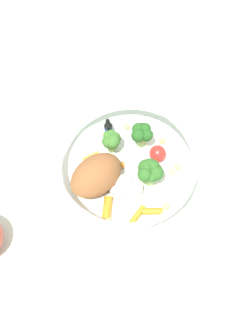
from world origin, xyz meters
TOP-DOWN VIEW (x-y plane):
  - ground_plane at (0.00, 0.00)m, footprint 2.40×2.40m
  - food_container at (-0.00, 0.02)m, footprint 0.21×0.21m
  - folded_napkin at (0.13, -0.17)m, footprint 0.16×0.18m

SIDE VIEW (x-z plane):
  - ground_plane at x=0.00m, z-range 0.00..0.00m
  - folded_napkin at x=0.13m, z-range 0.00..0.01m
  - food_container at x=0.00m, z-range 0.00..0.07m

